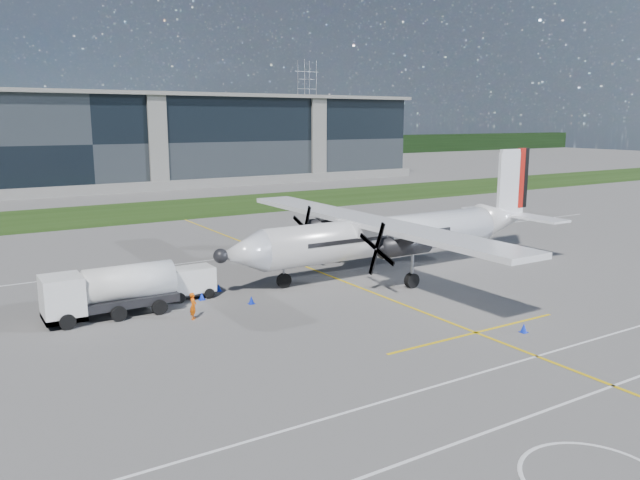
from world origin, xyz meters
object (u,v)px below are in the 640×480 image
at_px(safety_cone_stbdwing, 271,238).
at_px(safety_cone_fwd, 202,296).
at_px(pylon_east, 307,108).
at_px(safety_cone_portwing, 524,328).
at_px(turboprop_aircraft, 395,212).
at_px(safety_cone_nose_stbd, 219,288).
at_px(fuel_tanker_truck, 100,293).
at_px(safety_cone_nose_port, 251,300).
at_px(baggage_tug, 189,283).
at_px(safety_cone_tail, 516,250).
at_px(ground_crew_person, 193,304).

bearing_deg(safety_cone_stbdwing, safety_cone_fwd, -130.04).
distance_m(pylon_east, safety_cone_portwing, 177.00).
height_order(pylon_east, safety_cone_fwd, pylon_east).
bearing_deg(turboprop_aircraft, safety_cone_portwing, -101.11).
bearing_deg(safety_cone_nose_stbd, safety_cone_fwd, -142.12).
relative_size(fuel_tanker_truck, safety_cone_nose_port, 15.65).
relative_size(fuel_tanker_truck, safety_cone_portwing, 15.65).
relative_size(safety_cone_portwing, safety_cone_fwd, 1.00).
height_order(baggage_tug, safety_cone_fwd, baggage_tug).
bearing_deg(safety_cone_nose_stbd, safety_cone_tail, -4.58).
relative_size(ground_crew_person, safety_cone_portwing, 3.59).
distance_m(fuel_tanker_truck, baggage_tug, 5.98).
bearing_deg(safety_cone_stbdwing, safety_cone_tail, -46.12).
distance_m(turboprop_aircraft, safety_cone_nose_stbd, 14.31).
relative_size(ground_crew_person, safety_cone_tail, 3.59).
bearing_deg(safety_cone_nose_port, pylon_east, 58.17).
distance_m(safety_cone_nose_stbd, safety_cone_fwd, 2.16).
bearing_deg(turboprop_aircraft, ground_crew_person, -169.40).
distance_m(baggage_tug, safety_cone_nose_port, 4.42).
xyz_separation_m(fuel_tanker_truck, safety_cone_nose_port, (8.53, -2.01, -1.22)).
height_order(fuel_tanker_truck, baggage_tug, fuel_tanker_truck).
xyz_separation_m(fuel_tanker_truck, ground_crew_person, (4.40, -3.00, -0.57)).
bearing_deg(safety_cone_nose_stbd, safety_cone_stbdwing, 51.42).
bearing_deg(safety_cone_fwd, safety_cone_portwing, -50.29).
bearing_deg(pylon_east, safety_cone_nose_port, -121.83).
bearing_deg(safety_cone_portwing, safety_cone_nose_port, 129.00).
height_order(baggage_tug, safety_cone_tail, baggage_tug).
bearing_deg(safety_cone_tail, safety_cone_portwing, -138.01).
height_order(ground_crew_person, safety_cone_nose_stbd, ground_crew_person).
relative_size(fuel_tanker_truck, safety_cone_fwd, 15.65).
distance_m(turboprop_aircraft, ground_crew_person, 17.78).
relative_size(ground_crew_person, safety_cone_stbdwing, 3.59).
distance_m(baggage_tug, safety_cone_stbdwing, 19.43).
bearing_deg(baggage_tug, safety_cone_fwd, -65.40).
distance_m(ground_crew_person, safety_cone_stbdwing, 23.67).
distance_m(turboprop_aircraft, safety_cone_portwing, 15.57).
bearing_deg(fuel_tanker_truck, turboprop_aircraft, 0.56).
relative_size(turboprop_aircraft, safety_cone_nose_stbd, 59.08).
distance_m(pylon_east, ground_crew_person, 174.06).
relative_size(baggage_tug, safety_cone_nose_stbd, 6.50).
xyz_separation_m(safety_cone_portwing, safety_cone_fwd, (-12.41, 14.94, 0.00)).
bearing_deg(ground_crew_person, safety_cone_portwing, -94.62).
relative_size(turboprop_aircraft, safety_cone_tail, 59.08).
distance_m(fuel_tanker_truck, safety_cone_nose_stbd, 8.22).
xyz_separation_m(pylon_east, safety_cone_nose_stbd, (-90.49, -141.04, -14.75)).
bearing_deg(fuel_tanker_truck, baggage_tug, 13.44).
bearing_deg(safety_cone_fwd, pylon_east, 57.07).
bearing_deg(turboprop_aircraft, safety_cone_stbdwing, 99.34).
height_order(safety_cone_nose_stbd, safety_cone_nose_port, same).
relative_size(safety_cone_portwing, safety_cone_tail, 1.00).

